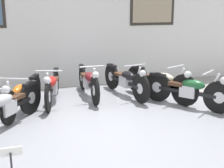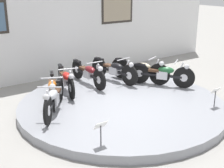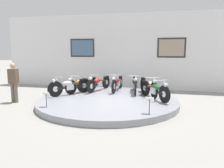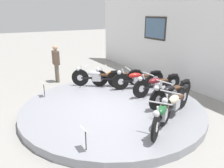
{
  "view_description": "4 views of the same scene",
  "coord_description": "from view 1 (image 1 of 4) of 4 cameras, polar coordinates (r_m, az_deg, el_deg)",
  "views": [
    {
      "loc": [
        -1.59,
        -5.02,
        2.23
      ],
      "look_at": [
        0.08,
        0.2,
        0.87
      ],
      "focal_mm": 50.0,
      "sensor_mm": 36.0,
      "label": 1
    },
    {
      "loc": [
        -4.57,
        -6.12,
        3.26
      ],
      "look_at": [
        -0.16,
        0.22,
        0.67
      ],
      "focal_mm": 50.0,
      "sensor_mm": 36.0,
      "label": 2
    },
    {
      "loc": [
        2.1,
        -8.01,
        2.1
      ],
      "look_at": [
        0.14,
        0.11,
        0.78
      ],
      "focal_mm": 35.0,
      "sensor_mm": 36.0,
      "label": 3
    },
    {
      "loc": [
        5.25,
        -3.06,
        2.87
      ],
      "look_at": [
        -0.02,
        -0.01,
        0.86
      ],
      "focal_mm": 35.0,
      "sensor_mm": 36.0,
      "label": 4
    }
  ],
  "objects": [
    {
      "name": "motorcycle_silver",
      "position": [
        5.61,
        -18.75,
        -3.69
      ],
      "size": [
        1.24,
        1.63,
        0.8
      ],
      "color": "black",
      "rests_on": "display_platform"
    },
    {
      "name": "back_wall",
      "position": [
        8.84,
        -7.53,
        12.34
      ],
      "size": [
        14.0,
        0.22,
        3.99
      ],
      "color": "white",
      "rests_on": "ground_plane"
    },
    {
      "name": "ground_plane",
      "position": [
        5.72,
        -0.13,
        -8.98
      ],
      "size": [
        60.0,
        60.0,
        0.0
      ],
      "primitive_type": "plane",
      "color": "gray"
    },
    {
      "name": "motorcycle_cream",
      "position": [
        6.98,
        8.92,
        0.38
      ],
      "size": [
        0.86,
        1.88,
        0.81
      ],
      "color": "black",
      "rests_on": "display_platform"
    },
    {
      "name": "motorcycle_green",
      "position": [
        6.53,
        13.83,
        -0.91
      ],
      "size": [
        1.19,
        1.66,
        0.8
      ],
      "color": "black",
      "rests_on": "display_platform"
    },
    {
      "name": "display_platform",
      "position": [
        5.67,
        -0.13,
        -8.0
      ],
      "size": [
        5.39,
        5.39,
        0.21
      ],
      "primitive_type": "cylinder",
      "color": "gray",
      "rests_on": "ground_plane"
    },
    {
      "name": "motorcycle_red",
      "position": [
        6.79,
        -10.9,
        -0.26
      ],
      "size": [
        0.64,
        1.92,
        0.79
      ],
      "color": "black",
      "rests_on": "display_platform"
    },
    {
      "name": "motorcycle_orange",
      "position": [
        6.27,
        -16.12,
        -1.8
      ],
      "size": [
        0.84,
        1.82,
        0.78
      ],
      "color": "black",
      "rests_on": "display_platform"
    },
    {
      "name": "info_placard_front_left",
      "position": [
        3.78,
        -18.03,
        -12.61
      ],
      "size": [
        0.26,
        0.11,
        0.51
      ],
      "color": "#333338",
      "rests_on": "display_platform"
    },
    {
      "name": "motorcycle_black",
      "position": [
        7.17,
        2.57,
        0.81
      ],
      "size": [
        0.54,
        1.97,
        0.8
      ],
      "color": "black",
      "rests_on": "display_platform"
    },
    {
      "name": "motorcycle_maroon",
      "position": [
        7.1,
        -4.32,
        0.62
      ],
      "size": [
        0.54,
        1.98,
        0.79
      ],
      "color": "black",
      "rests_on": "display_platform"
    }
  ]
}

